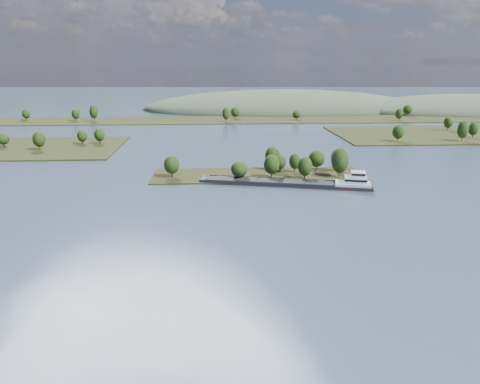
{
  "coord_description": "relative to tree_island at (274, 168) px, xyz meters",
  "views": [
    {
      "loc": [
        -21.58,
        -35.95,
        52.43
      ],
      "look_at": [
        -11.63,
        130.0,
        6.0
      ],
      "focal_mm": 35.0,
      "sensor_mm": 36.0,
      "label": 1
    }
  ],
  "objects": [
    {
      "name": "cargo_barge",
      "position": [
        7.75,
        -18.96,
        -2.54
      ],
      "size": [
        75.33,
        27.15,
        10.2
      ],
      "color": "black",
      "rests_on": "ground"
    },
    {
      "name": "ground",
      "position": [
        -7.44,
        -59.23,
        -3.83
      ],
      "size": [
        1800.0,
        1800.0,
        0.0
      ],
      "primitive_type": "plane",
      "color": "#34435A",
      "rests_on": "ground"
    },
    {
      "name": "back_shoreline",
      "position": [
        -0.51,
        220.58,
        -3.24
      ],
      "size": [
        900.0,
        60.0,
        15.54
      ],
      "color": "black",
      "rests_on": "ground"
    },
    {
      "name": "hill_east",
      "position": [
        252.56,
        290.77,
        -3.83
      ],
      "size": [
        260.0,
        140.0,
        36.0
      ],
      "primitive_type": "ellipsoid",
      "color": "#3F4D35",
      "rests_on": "ground"
    },
    {
      "name": "hill_west",
      "position": [
        52.56,
        320.77,
        -3.83
      ],
      "size": [
        320.0,
        160.0,
        44.0
      ],
      "primitive_type": "ellipsoid",
      "color": "#3F4D35",
      "rests_on": "ground"
    },
    {
      "name": "tree_island",
      "position": [
        0.0,
        0.0,
        0.0
      ],
      "size": [
        100.0,
        30.0,
        15.21
      ],
      "color": "black",
      "rests_on": "ground"
    }
  ]
}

